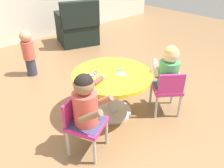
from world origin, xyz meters
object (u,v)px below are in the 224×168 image
at_px(seated_child_left, 86,102).
at_px(toddler_standing, 28,52).
at_px(armchair_dark, 77,28).
at_px(rolling_pin, 98,81).
at_px(craft_scissors, 91,75).
at_px(seated_child_right, 169,69).
at_px(craft_table, 112,84).
at_px(child_chair_right, 167,89).
at_px(child_chair_left, 83,123).

bearing_deg(seated_child_left, toddler_standing, 80.65).
bearing_deg(armchair_dark, rolling_pin, -120.33).
bearing_deg(craft_scissors, rolling_pin, -107.73).
height_order(seated_child_right, toddler_standing, seated_child_right).
xyz_separation_m(craft_table, rolling_pin, (-0.23, -0.05, 0.15)).
distance_m(seated_child_right, craft_scissors, 0.81).
xyz_separation_m(child_chair_right, toddler_standing, (-0.70, 1.89, 0.05)).
distance_m(child_chair_right, rolling_pin, 0.80).
bearing_deg(toddler_standing, seated_child_left, -99.35).
distance_m(craft_table, child_chair_left, 0.61).
relative_size(toddler_standing, rolling_pin, 2.97).
distance_m(child_chair_right, toddler_standing, 2.02).
relative_size(armchair_dark, rolling_pin, 4.00).
height_order(child_chair_right, toddler_standing, toddler_standing).
distance_m(toddler_standing, craft_scissors, 1.38).
bearing_deg(toddler_standing, craft_table, -80.56).
height_order(child_chair_right, rolling_pin, rolling_pin).
relative_size(seated_child_left, toddler_standing, 0.76).
xyz_separation_m(child_chair_right, rolling_pin, (-0.68, 0.35, 0.22)).
height_order(seated_child_right, craft_scissors, seated_child_right).
relative_size(craft_table, child_chair_right, 1.57).
height_order(seated_child_left, seated_child_right, same).
height_order(seated_child_right, rolling_pin, seated_child_right).
height_order(armchair_dark, rolling_pin, armchair_dark).
height_order(craft_table, seated_child_left, seated_child_left).
bearing_deg(seated_child_left, craft_table, 26.41).
distance_m(craft_table, seated_child_left, 0.62).
bearing_deg(seated_child_left, child_chair_right, -7.56).
distance_m(seated_child_right, armchair_dark, 2.59).
distance_m(seated_child_right, toddler_standing, 2.00).
distance_m(seated_child_right, rolling_pin, 0.77).
xyz_separation_m(seated_child_left, craft_scissors, (0.36, 0.39, -0.03)).
bearing_deg(craft_scissors, child_chair_left, -137.21).
relative_size(craft_table, armchair_dark, 0.93).
bearing_deg(child_chair_right, rolling_pin, 152.94).
xyz_separation_m(craft_table, toddler_standing, (-0.25, 1.49, -0.02)).
bearing_deg(child_chair_left, child_chair_right, -9.42).
bearing_deg(child_chair_left, craft_table, 22.61).
bearing_deg(toddler_standing, rolling_pin, -89.35).
bearing_deg(toddler_standing, seated_child_right, -68.74).
bearing_deg(child_chair_left, seated_child_left, -64.08).
bearing_deg(craft_table, child_chair_right, -41.46).
bearing_deg(armchair_dark, child_chair_right, -103.36).
height_order(seated_child_left, rolling_pin, seated_child_left).
bearing_deg(rolling_pin, toddler_standing, 90.65).
distance_m(child_chair_left, seated_child_right, 1.06).
xyz_separation_m(craft_table, child_chair_right, (0.45, -0.40, -0.07)).
bearing_deg(armchair_dark, seated_child_left, -123.42).
bearing_deg(armchair_dark, craft_scissors, -121.27).
relative_size(child_chair_left, child_chair_right, 1.00).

